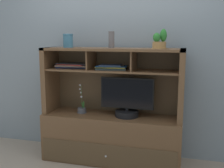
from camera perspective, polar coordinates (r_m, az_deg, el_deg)
name	(u,v)px	position (r m, az deg, el deg)	size (l,w,h in m)	color
floor_plane	(112,160)	(3.43, 0.00, -15.67)	(6.00, 6.00, 0.02)	tan
back_wall	(118,42)	(3.36, 1.26, 8.72)	(6.00, 0.02, 2.80)	gray
media_console	(112,127)	(3.27, 0.03, -8.98)	(1.62, 0.53, 1.34)	brown
tv_monitor	(127,101)	(3.12, 3.16, -3.67)	(0.61, 0.27, 0.45)	black
potted_orchid	(82,109)	(3.32, -6.36, -5.22)	(0.12, 0.12, 0.35)	#525259
magazine_stack_left	(73,65)	(3.32, -8.12, 3.90)	(0.41, 0.26, 0.06)	navy
magazine_stack_centre	(112,67)	(3.14, -0.10, 3.56)	(0.38, 0.29, 0.05)	#2B393C
potted_succulent	(159,42)	(3.00, 9.94, 8.76)	(0.17, 0.17, 0.21)	#A87B46
ceramic_vase	(111,40)	(3.07, -0.11, 9.31)	(0.07, 0.07, 0.19)	#5F5758
accent_vase	(68,41)	(3.25, -9.23, 8.99)	(0.12, 0.12, 0.16)	#396A87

